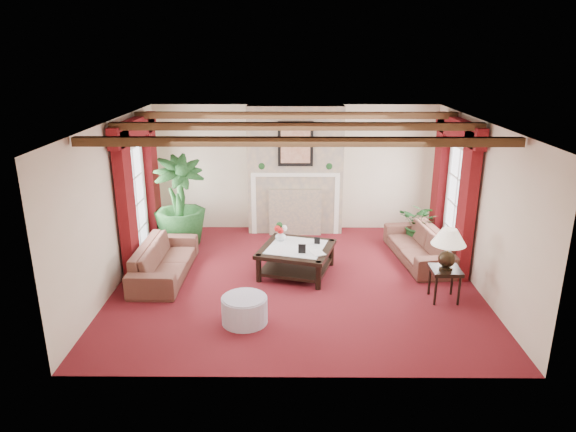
{
  "coord_description": "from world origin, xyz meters",
  "views": [
    {
      "loc": [
        -0.08,
        -8.06,
        3.79
      ],
      "look_at": [
        -0.14,
        0.4,
        1.03
      ],
      "focal_mm": 32.0,
      "sensor_mm": 36.0,
      "label": 1
    }
  ],
  "objects_px": {
    "coffee_table": "(296,260)",
    "side_table": "(444,284)",
    "sofa_left": "(164,255)",
    "potted_palm": "(181,221)",
    "ottoman": "(245,310)",
    "sofa_right": "(420,240)"
  },
  "relations": [
    {
      "from": "sofa_left",
      "to": "potted_palm",
      "type": "relative_size",
      "value": 0.99
    },
    {
      "from": "potted_palm",
      "to": "side_table",
      "type": "relative_size",
      "value": 3.88
    },
    {
      "from": "sofa_left",
      "to": "coffee_table",
      "type": "height_order",
      "value": "sofa_left"
    },
    {
      "from": "sofa_left",
      "to": "coffee_table",
      "type": "bearing_deg",
      "value": -85.95
    },
    {
      "from": "sofa_right",
      "to": "coffee_table",
      "type": "xyz_separation_m",
      "value": [
        -2.31,
        -0.62,
        -0.15
      ]
    },
    {
      "from": "coffee_table",
      "to": "ottoman",
      "type": "distance_m",
      "value": 1.89
    },
    {
      "from": "sofa_left",
      "to": "sofa_right",
      "type": "height_order",
      "value": "sofa_left"
    },
    {
      "from": "potted_palm",
      "to": "coffee_table",
      "type": "relative_size",
      "value": 1.73
    },
    {
      "from": "sofa_right",
      "to": "coffee_table",
      "type": "distance_m",
      "value": 2.4
    },
    {
      "from": "sofa_left",
      "to": "potted_palm",
      "type": "bearing_deg",
      "value": 1.16
    },
    {
      "from": "sofa_left",
      "to": "potted_palm",
      "type": "height_order",
      "value": "potted_palm"
    },
    {
      "from": "side_table",
      "to": "sofa_right",
      "type": "bearing_deg",
      "value": 90.29
    },
    {
      "from": "sofa_right",
      "to": "ottoman",
      "type": "xyz_separation_m",
      "value": [
        -3.08,
        -2.35,
        -0.2
      ]
    },
    {
      "from": "side_table",
      "to": "ottoman",
      "type": "bearing_deg",
      "value": -166.63
    },
    {
      "from": "sofa_left",
      "to": "ottoman",
      "type": "xyz_separation_m",
      "value": [
        1.53,
        -1.6,
        -0.2
      ]
    },
    {
      "from": "ottoman",
      "to": "side_table",
      "type": "bearing_deg",
      "value": 13.37
    },
    {
      "from": "coffee_table",
      "to": "side_table",
      "type": "height_order",
      "value": "side_table"
    },
    {
      "from": "ottoman",
      "to": "potted_palm",
      "type": "bearing_deg",
      "value": 116.49
    },
    {
      "from": "potted_palm",
      "to": "ottoman",
      "type": "xyz_separation_m",
      "value": [
        1.54,
        -3.1,
        -0.31
      ]
    },
    {
      "from": "side_table",
      "to": "ottoman",
      "type": "xyz_separation_m",
      "value": [
        -3.09,
        -0.73,
        -0.07
      ]
    },
    {
      "from": "sofa_right",
      "to": "side_table",
      "type": "distance_m",
      "value": 1.62
    },
    {
      "from": "coffee_table",
      "to": "sofa_left",
      "type": "bearing_deg",
      "value": -160.79
    }
  ]
}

